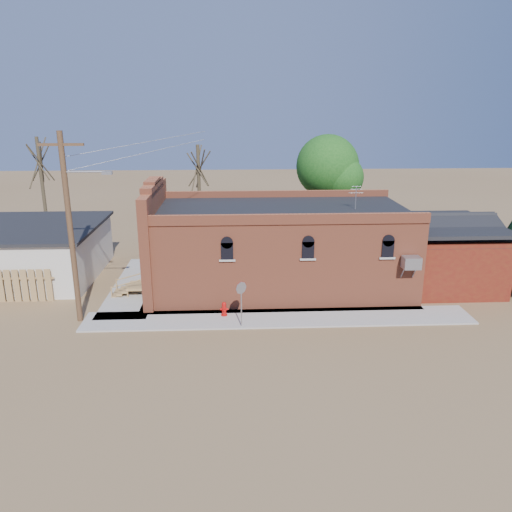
{
  "coord_description": "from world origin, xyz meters",
  "views": [
    {
      "loc": [
        -0.71,
        -21.53,
        10.07
      ],
      "look_at": [
        0.5,
        3.69,
        2.4
      ],
      "focal_mm": 35.0,
      "sensor_mm": 36.0,
      "label": 1
    }
  ],
  "objects_px": {
    "fire_hydrant": "(224,309)",
    "stop_sign": "(241,292)",
    "trash_barrel": "(150,287)",
    "utility_pole": "(71,225)",
    "brick_bar": "(275,248)"
  },
  "relations": [
    {
      "from": "brick_bar",
      "to": "utility_pole",
      "type": "xyz_separation_m",
      "value": [
        -9.79,
        -4.29,
        2.43
      ]
    },
    {
      "from": "fire_hydrant",
      "to": "stop_sign",
      "type": "distance_m",
      "value": 2.04
    },
    {
      "from": "fire_hydrant",
      "to": "utility_pole",
      "type": "bearing_deg",
      "value": 166.2
    },
    {
      "from": "stop_sign",
      "to": "fire_hydrant",
      "type": "bearing_deg",
      "value": 106.86
    },
    {
      "from": "fire_hydrant",
      "to": "stop_sign",
      "type": "bearing_deg",
      "value": -71.45
    },
    {
      "from": "utility_pole",
      "to": "brick_bar",
      "type": "bearing_deg",
      "value": 23.69
    },
    {
      "from": "utility_pole",
      "to": "fire_hydrant",
      "type": "distance_m",
      "value": 8.2
    },
    {
      "from": "fire_hydrant",
      "to": "brick_bar",
      "type": "bearing_deg",
      "value": 41.63
    },
    {
      "from": "brick_bar",
      "to": "fire_hydrant",
      "type": "bearing_deg",
      "value": -123.91
    },
    {
      "from": "brick_bar",
      "to": "trash_barrel",
      "type": "xyz_separation_m",
      "value": [
        -6.94,
        -1.2,
        -1.84
      ]
    },
    {
      "from": "trash_barrel",
      "to": "utility_pole",
      "type": "bearing_deg",
      "value": -132.58
    },
    {
      "from": "utility_pole",
      "to": "stop_sign",
      "type": "distance_m",
      "value": 8.42
    },
    {
      "from": "fire_hydrant",
      "to": "trash_barrel",
      "type": "relative_size",
      "value": 0.84
    },
    {
      "from": "brick_bar",
      "to": "trash_barrel",
      "type": "height_order",
      "value": "brick_bar"
    },
    {
      "from": "stop_sign",
      "to": "brick_bar",
      "type": "bearing_deg",
      "value": 53.83
    }
  ]
}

